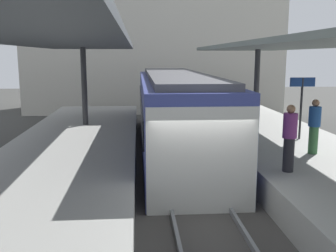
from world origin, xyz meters
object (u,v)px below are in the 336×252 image
commuter_train (176,113)px  passenger_mid_platform (314,126)px  platform_sign (302,94)px  passenger_near_bench (289,137)px

commuter_train → passenger_mid_platform: 5.59m
platform_sign → passenger_near_bench: 4.42m
platform_sign → passenger_mid_platform: size_ratio=1.32×
commuter_train → passenger_near_bench: (2.37, -5.83, 0.18)m
platform_sign → commuter_train: bearing=156.0°
passenger_near_bench → passenger_mid_platform: passenger_near_bench is taller
platform_sign → passenger_near_bench: platform_sign is taller
commuter_train → platform_sign: bearing=-24.0°
commuter_train → passenger_mid_platform: bearing=-46.6°
platform_sign → passenger_mid_platform: (-0.48, -2.14, -0.76)m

